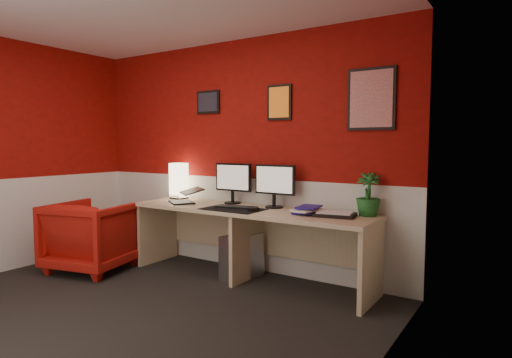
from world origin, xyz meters
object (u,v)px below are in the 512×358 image
desk (248,244)px  monitor_right (274,179)px  laptop (181,193)px  shoji_lamp (179,182)px  pc_tower (242,256)px  potted_plant (368,194)px  monitor_left (232,177)px  zen_tray (335,215)px  armchair (93,236)px

desk → monitor_right: bearing=41.7°
laptop → desk: bearing=39.7°
shoji_lamp → pc_tower: 1.25m
potted_plant → shoji_lamp: bearing=-179.3°
monitor_left → potted_plant: (1.49, 0.01, -0.09)m
zen_tray → potted_plant: size_ratio=0.89×
monitor_left → pc_tower: monitor_left is taller
laptop → monitor_right: bearing=48.5°
monitor_left → desk: bearing=-31.5°
desk → shoji_lamp: shoji_lamp is taller
shoji_lamp → monitor_left: (0.77, 0.02, 0.09)m
shoji_lamp → laptop: 0.39m
monitor_left → potted_plant: 1.50m
monitor_right → potted_plant: bearing=2.2°
monitor_right → potted_plant: 0.96m
desk → laptop: 0.96m
desk → armchair: (-1.61, -0.63, 0.01)m
zen_tray → pc_tower: size_ratio=0.78×
pc_tower → shoji_lamp: bearing=-178.5°
shoji_lamp → armchair: size_ratio=0.48×
potted_plant → desk: bearing=-169.4°
laptop → zen_tray: bearing=38.3°
shoji_lamp → monitor_left: 0.77m
potted_plant → zen_tray: bearing=-141.8°
armchair → potted_plant: bearing=-176.4°
zen_tray → potted_plant: (0.24, 0.18, 0.18)m
desk → pc_tower: size_ratio=5.78×
desk → monitor_right: (0.20, 0.18, 0.66)m
desk → potted_plant: potted_plant is taller
armchair → monitor_right: bearing=-169.4°
monitor_left → zen_tray: monitor_left is taller
monitor_left → shoji_lamp: bearing=-178.7°
pc_tower → desk: bearing=4.1°
monitor_left → potted_plant: monitor_left is taller
pc_tower → monitor_right: bearing=42.0°
zen_tray → pc_tower: (-1.01, -0.02, -0.52)m
monitor_left → monitor_right: bearing=-3.0°
laptop → monitor_right: monitor_right is taller
shoji_lamp → armchair: shoji_lamp is taller
monitor_left → zen_tray: bearing=-7.9°
zen_tray → pc_tower: bearing=-178.8°
monitor_left → monitor_right: same height
zen_tray → potted_plant: 0.35m
monitor_right → armchair: (-1.82, -0.81, -0.64)m
armchair → pc_tower: bearing=-170.7°
laptop → shoji_lamp: bearing=172.2°
laptop → pc_tower: (0.74, 0.08, -0.61)m
monitor_right → armchair: 2.09m
zen_tray → pc_tower: 1.13m
desk → zen_tray: (0.92, 0.03, 0.38)m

